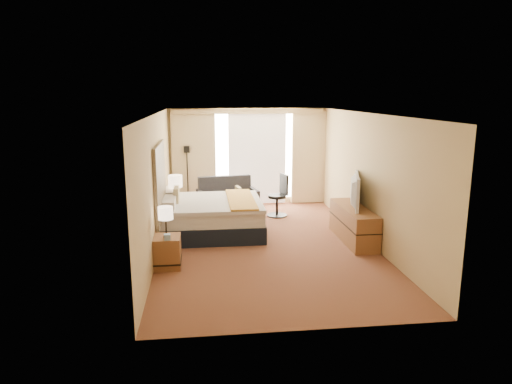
{
  "coord_description": "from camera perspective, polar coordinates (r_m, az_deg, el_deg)",
  "views": [
    {
      "loc": [
        -1.23,
        -8.73,
        2.96
      ],
      "look_at": [
        -0.14,
        0.4,
        0.99
      ],
      "focal_mm": 32.0,
      "sensor_mm": 36.0,
      "label": 1
    }
  ],
  "objects": [
    {
      "name": "tissue_box",
      "position": [
        7.89,
        -11.04,
        -5.54
      ],
      "size": [
        0.12,
        0.12,
        0.1
      ],
      "primitive_type": "cube",
      "rotation": [
        0.0,
        0.0,
        0.09
      ],
      "color": "#8EB4DC",
      "rests_on": "nightstand_left"
    },
    {
      "name": "loveseat",
      "position": [
        11.55,
        -3.59,
        -1.21
      ],
      "size": [
        1.59,
        1.04,
        0.92
      ],
      "rotation": [
        0.0,
        0.0,
        0.18
      ],
      "color": "#5A2119",
      "rests_on": "floor"
    },
    {
      "name": "lamp_right",
      "position": [
        10.3,
        -10.06,
        1.27
      ],
      "size": [
        0.31,
        0.31,
        0.65
      ],
      "color": "black",
      "rests_on": "nightstand_right"
    },
    {
      "name": "headboard",
      "position": [
        9.13,
        -11.9,
        1.23
      ],
      "size": [
        0.06,
        1.85,
        1.5
      ],
      "primitive_type": "cube",
      "color": "black",
      "rests_on": "wall_left"
    },
    {
      "name": "floor_lamp",
      "position": [
        12.17,
        -8.6,
        3.46
      ],
      "size": [
        0.21,
        0.21,
        1.64
      ],
      "color": "black",
      "rests_on": "floor"
    },
    {
      "name": "window",
      "position": [
        12.4,
        0.13,
        4.51
      ],
      "size": [
        2.3,
        0.02,
        2.3
      ],
      "primitive_type": "cube",
      "color": "white",
      "rests_on": "wall_back"
    },
    {
      "name": "wall_back",
      "position": [
        12.4,
        -1.04,
        4.42
      ],
      "size": [
        4.2,
        0.02,
        2.6
      ],
      "primitive_type": "cube",
      "color": "tan",
      "rests_on": "ground"
    },
    {
      "name": "nightstand_left",
      "position": [
        8.16,
        -11.0,
        -7.34
      ],
      "size": [
        0.45,
        0.52,
        0.55
      ],
      "primitive_type": "cube",
      "color": "brown",
      "rests_on": "floor"
    },
    {
      "name": "bed",
      "position": [
        9.92,
        -5.59,
        -3.02
      ],
      "size": [
        2.14,
        1.95,
        1.04
      ],
      "color": "black",
      "rests_on": "floor"
    },
    {
      "name": "nightstand_right",
      "position": [
        10.55,
        -10.06,
        -2.83
      ],
      "size": [
        0.45,
        0.52,
        0.55
      ],
      "primitive_type": "cube",
      "color": "brown",
      "rests_on": "floor"
    },
    {
      "name": "wall_left",
      "position": [
        8.93,
        -12.27,
        1.11
      ],
      "size": [
        0.02,
        7.0,
        2.6
      ],
      "primitive_type": "cube",
      "color": "tan",
      "rests_on": "ground"
    },
    {
      "name": "wall_front",
      "position": [
        5.62,
        6.16,
        -5.15
      ],
      "size": [
        4.2,
        0.02,
        2.6
      ],
      "primitive_type": "cube",
      "color": "tan",
      "rests_on": "ground"
    },
    {
      "name": "lamp_left",
      "position": [
        7.94,
        -11.24,
        -2.68
      ],
      "size": [
        0.26,
        0.26,
        0.54
      ],
      "color": "black",
      "rests_on": "nightstand_left"
    },
    {
      "name": "telephone",
      "position": [
        10.62,
        -9.61,
        -1.0
      ],
      "size": [
        0.17,
        0.14,
        0.07
      ],
      "primitive_type": "cube",
      "rotation": [
        0.0,
        0.0,
        0.02
      ],
      "color": "black",
      "rests_on": "nightstand_right"
    },
    {
      "name": "floor",
      "position": [
        9.3,
        1.17,
        -6.46
      ],
      "size": [
        4.2,
        7.0,
        0.02
      ],
      "primitive_type": "cube",
      "color": "#5C201A",
      "rests_on": "ground"
    },
    {
      "name": "curtains",
      "position": [
        12.28,
        -1.01,
        4.85
      ],
      "size": [
        4.12,
        0.19,
        2.56
      ],
      "color": "beige",
      "rests_on": "floor"
    },
    {
      "name": "wall_right",
      "position": [
        9.49,
        13.87,
        1.68
      ],
      "size": [
        0.02,
        7.0,
        2.6
      ],
      "primitive_type": "cube",
      "color": "tan",
      "rests_on": "ground"
    },
    {
      "name": "television",
      "position": [
        9.52,
        11.78,
        0.2
      ],
      "size": [
        0.49,
        1.16,
        0.67
      ],
      "primitive_type": "imported",
      "rotation": [
        0.0,
        0.0,
        1.27
      ],
      "color": "black",
      "rests_on": "media_dresser"
    },
    {
      "name": "ceiling",
      "position": [
        8.82,
        1.24,
        9.76
      ],
      "size": [
        4.2,
        7.0,
        0.02
      ],
      "primitive_type": "cube",
      "color": "white",
      "rests_on": "wall_back"
    },
    {
      "name": "media_dresser",
      "position": [
        9.61,
        12.07,
        -3.93
      ],
      "size": [
        0.5,
        1.8,
        0.7
      ],
      "primitive_type": "cube",
      "color": "brown",
      "rests_on": "floor"
    },
    {
      "name": "desk_chair",
      "position": [
        11.28,
        2.9,
        -0.68
      ],
      "size": [
        0.51,
        0.51,
        1.04
      ],
      "rotation": [
        0.0,
        0.0,
        0.28
      ],
      "color": "black",
      "rests_on": "floor"
    }
  ]
}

